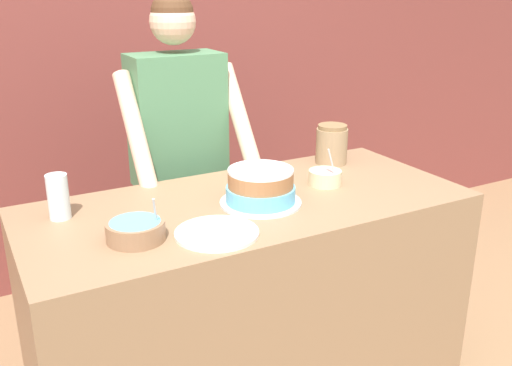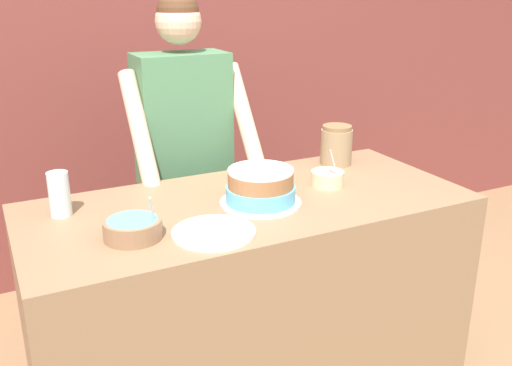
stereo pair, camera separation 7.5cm
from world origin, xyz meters
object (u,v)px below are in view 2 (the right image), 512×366
(frosting_bowl_pink, at_px, (327,177))
(stoneware_jar, at_px, (336,145))
(frosting_bowl_blue, at_px, (133,228))
(drinking_glass, at_px, (59,194))
(cake, at_px, (261,188))
(ceramic_plate, at_px, (214,232))
(person_baker, at_px, (184,143))

(frosting_bowl_pink, height_order, stoneware_jar, stoneware_jar)
(frosting_bowl_blue, distance_m, stoneware_jar, 1.08)
(drinking_glass, bearing_deg, frosting_bowl_blue, -59.30)
(cake, height_order, stoneware_jar, stoneware_jar)
(cake, xyz_separation_m, ceramic_plate, (-0.26, -0.17, -0.06))
(frosting_bowl_pink, height_order, drinking_glass, frosting_bowl_pink)
(person_baker, height_order, ceramic_plate, person_baker)
(cake, relative_size, stoneware_jar, 1.71)
(ceramic_plate, bearing_deg, cake, 33.52)
(frosting_bowl_blue, distance_m, frosting_bowl_pink, 0.84)
(cake, distance_m, frosting_bowl_blue, 0.50)
(frosting_bowl_pink, distance_m, ceramic_plate, 0.63)
(cake, bearing_deg, ceramic_plate, -146.48)
(person_baker, xyz_separation_m, drinking_glass, (-0.62, -0.46, 0.01))
(stoneware_jar, bearing_deg, ceramic_plate, -149.72)
(frosting_bowl_blue, relative_size, drinking_glass, 1.18)
(frosting_bowl_blue, distance_m, ceramic_plate, 0.26)
(stoneware_jar, bearing_deg, frosting_bowl_blue, -160.19)
(cake, height_order, drinking_glass, drinking_glass)
(frosting_bowl_blue, height_order, frosting_bowl_pink, frosting_bowl_pink)
(person_baker, relative_size, frosting_bowl_pink, 10.13)
(drinking_glass, bearing_deg, person_baker, 36.63)
(person_baker, distance_m, frosting_bowl_pink, 0.72)
(frosting_bowl_blue, bearing_deg, cake, 9.40)
(person_baker, relative_size, drinking_glass, 10.51)
(frosting_bowl_blue, height_order, ceramic_plate, frosting_bowl_blue)
(frosting_bowl_pink, relative_size, stoneware_jar, 0.93)
(frosting_bowl_pink, distance_m, stoneware_jar, 0.30)
(drinking_glass, relative_size, stoneware_jar, 0.90)
(person_baker, height_order, stoneware_jar, person_baker)
(frosting_bowl_blue, distance_m, drinking_glass, 0.35)
(cake, relative_size, drinking_glass, 1.90)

